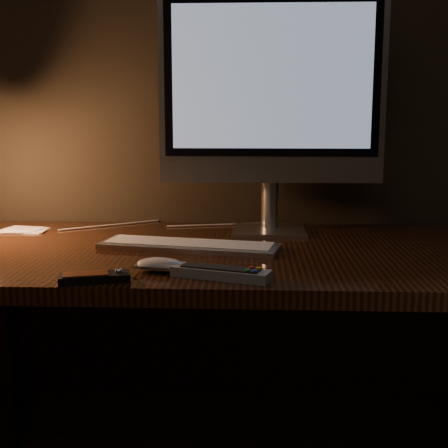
{
  "coord_description": "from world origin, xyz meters",
  "views": [
    {
      "loc": [
        0.05,
        0.3,
        1.09
      ],
      "look_at": [
        -0.02,
        1.73,
        0.84
      ],
      "focal_mm": 50.0,
      "sensor_mm": 36.0,
      "label": 1
    }
  ],
  "objects_px": {
    "media_remote": "(94,277)",
    "tv_remote": "(221,273)",
    "desk": "(233,290)",
    "mouse": "(161,267)",
    "keyboard": "(189,245)",
    "monitor": "(272,95)"
  },
  "relations": [
    {
      "from": "monitor",
      "to": "media_remote",
      "type": "relative_size",
      "value": 4.33
    },
    {
      "from": "keyboard",
      "to": "mouse",
      "type": "relative_size",
      "value": 4.18
    },
    {
      "from": "keyboard",
      "to": "desk",
      "type": "bearing_deg",
      "value": 45.09
    },
    {
      "from": "monitor",
      "to": "keyboard",
      "type": "bearing_deg",
      "value": -132.62
    },
    {
      "from": "keyboard",
      "to": "mouse",
      "type": "distance_m",
      "value": 0.24
    },
    {
      "from": "keyboard",
      "to": "tv_remote",
      "type": "height_order",
      "value": "tv_remote"
    },
    {
      "from": "keyboard",
      "to": "media_remote",
      "type": "height_order",
      "value": "media_remote"
    },
    {
      "from": "keyboard",
      "to": "tv_remote",
      "type": "xyz_separation_m",
      "value": [
        0.1,
        -0.28,
        0.0
      ]
    },
    {
      "from": "desk",
      "to": "mouse",
      "type": "distance_m",
      "value": 0.37
    },
    {
      "from": "desk",
      "to": "mouse",
      "type": "relative_size",
      "value": 14.56
    },
    {
      "from": "media_remote",
      "to": "tv_remote",
      "type": "xyz_separation_m",
      "value": [
        0.26,
        0.04,
        0.0
      ]
    },
    {
      "from": "desk",
      "to": "keyboard",
      "type": "distance_m",
      "value": 0.19
    },
    {
      "from": "mouse",
      "to": "desk",
      "type": "bearing_deg",
      "value": 76.61
    },
    {
      "from": "mouse",
      "to": "tv_remote",
      "type": "relative_size",
      "value": 0.5
    },
    {
      "from": "desk",
      "to": "keyboard",
      "type": "xyz_separation_m",
      "value": [
        -0.11,
        -0.08,
        0.14
      ]
    },
    {
      "from": "monitor",
      "to": "tv_remote",
      "type": "height_order",
      "value": "monitor"
    },
    {
      "from": "media_remote",
      "to": "monitor",
      "type": "bearing_deg",
      "value": 40.19
    },
    {
      "from": "monitor",
      "to": "keyboard",
      "type": "xyz_separation_m",
      "value": [
        -0.21,
        -0.23,
        -0.38
      ]
    },
    {
      "from": "keyboard",
      "to": "mouse",
      "type": "height_order",
      "value": "mouse"
    },
    {
      "from": "mouse",
      "to": "tv_remote",
      "type": "distance_m",
      "value": 0.14
    },
    {
      "from": "desk",
      "to": "mouse",
      "type": "bearing_deg",
      "value": -115.86
    },
    {
      "from": "media_remote",
      "to": "tv_remote",
      "type": "relative_size",
      "value": 0.7
    }
  ]
}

